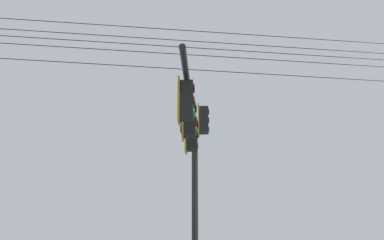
% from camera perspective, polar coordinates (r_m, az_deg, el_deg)
% --- Properties ---
extents(signal_mast_assembly, '(1.81, 5.95, 7.21)m').
position_cam_1_polar(signal_mast_assembly, '(12.10, 0.06, -4.19)').
color(signal_mast_assembly, black).
rests_on(signal_mast_assembly, ground).
extents(overhead_wire_span, '(28.45, 10.51, 2.23)m').
position_cam_1_polar(overhead_wire_span, '(15.19, 5.60, 9.23)').
color(overhead_wire_span, black).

